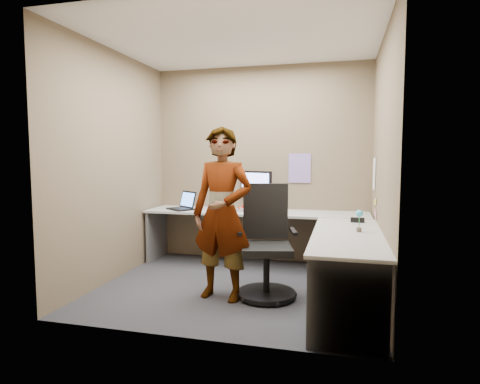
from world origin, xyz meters
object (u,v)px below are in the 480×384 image
(desk, at_px, (281,231))
(person, at_px, (222,214))
(monitor, at_px, (256,185))
(office_chair, at_px, (266,251))

(desk, height_order, person, person)
(desk, bearing_deg, monitor, 122.40)
(office_chair, bearing_deg, desk, 68.23)
(desk, relative_size, monitor, 6.34)
(monitor, distance_m, person, 1.46)
(monitor, height_order, office_chair, monitor)
(office_chair, xyz_separation_m, person, (-0.42, -0.18, 0.41))
(office_chair, distance_m, person, 0.62)
(office_chair, bearing_deg, person, -170.78)
(monitor, bearing_deg, office_chair, -50.15)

